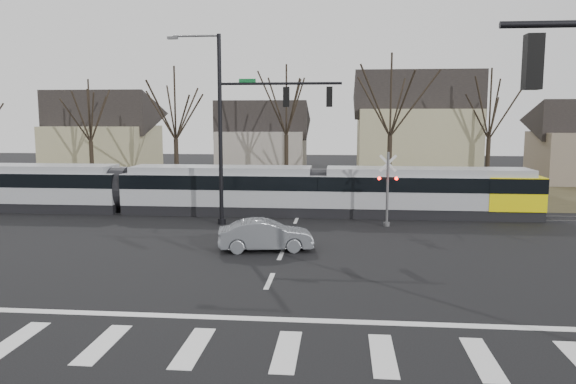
{
  "coord_description": "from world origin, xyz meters",
  "views": [
    {
      "loc": [
        2.51,
        -17.39,
        5.85
      ],
      "look_at": [
        0.0,
        9.0,
        2.3
      ],
      "focal_mm": 35.0,
      "sensor_mm": 36.0,
      "label": 1
    }
  ],
  "objects": [
    {
      "name": "ground",
      "position": [
        0.0,
        0.0,
        0.0
      ],
      "size": [
        140.0,
        140.0,
        0.0
      ],
      "primitive_type": "plane",
      "color": "black"
    },
    {
      "name": "grass_verge",
      "position": [
        0.0,
        32.0,
        0.01
      ],
      "size": [
        140.0,
        28.0,
        0.01
      ],
      "primitive_type": "cube",
      "color": "#38331E",
      "rests_on": "ground"
    },
    {
      "name": "crosswalk",
      "position": [
        0.0,
        -4.0,
        0.01
      ],
      "size": [
        27.0,
        2.6,
        0.01
      ],
      "color": "silver",
      "rests_on": "ground"
    },
    {
      "name": "stop_line",
      "position": [
        0.0,
        -1.8,
        0.01
      ],
      "size": [
        28.0,
        0.35,
        0.01
      ],
      "primitive_type": "cube",
      "color": "silver",
      "rests_on": "ground"
    },
    {
      "name": "lane_dashes",
      "position": [
        0.0,
        16.0,
        0.01
      ],
      "size": [
        0.18,
        30.0,
        0.01
      ],
      "color": "silver",
      "rests_on": "ground"
    },
    {
      "name": "rail_pair",
      "position": [
        0.0,
        15.8,
        0.03
      ],
      "size": [
        90.0,
        1.52,
        0.06
      ],
      "color": "#59595E",
      "rests_on": "ground"
    },
    {
      "name": "tram",
      "position": [
        -4.9,
        16.0,
        1.56
      ],
      "size": [
        37.88,
        2.81,
        2.87
      ],
      "color": "gray",
      "rests_on": "ground"
    },
    {
      "name": "sedan",
      "position": [
        -0.77,
        6.65,
        0.68
      ],
      "size": [
        2.92,
        4.66,
        1.37
      ],
      "primitive_type": "imported",
      "rotation": [
        0.0,
        0.0,
        1.75
      ],
      "color": "slate",
      "rests_on": "ground"
    },
    {
      "name": "signal_pole_far",
      "position": [
        -2.41,
        12.5,
        5.7
      ],
      "size": [
        9.28,
        0.44,
        10.2
      ],
      "color": "black",
      "rests_on": "ground"
    },
    {
      "name": "rail_crossing_signal",
      "position": [
        5.0,
        12.79,
        1.89
      ],
      "size": [
        1.08,
        0.36,
        4.0
      ],
      "color": "#59595B",
      "rests_on": "ground"
    },
    {
      "name": "tree_row",
      "position": [
        2.0,
        26.0,
        5.0
      ],
      "size": [
        59.2,
        7.2,
        10.0
      ],
      "color": "black",
      "rests_on": "ground"
    },
    {
      "name": "house_a",
      "position": [
        -20.0,
        34.0,
        4.46
      ],
      "size": [
        9.72,
        8.64,
        8.6
      ],
      "color": "gray",
      "rests_on": "ground"
    },
    {
      "name": "house_b",
      "position": [
        -5.0,
        36.0,
        3.97
      ],
      "size": [
        8.64,
        7.56,
        7.65
      ],
      "color": "gray",
      "rests_on": "ground"
    },
    {
      "name": "house_c",
      "position": [
        9.0,
        33.0,
        5.23
      ],
      "size": [
        10.8,
        8.64,
        10.1
      ],
      "color": "gray",
      "rests_on": "ground"
    }
  ]
}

